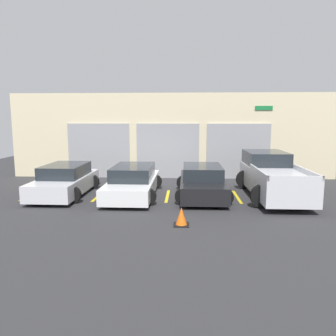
{
  "coord_description": "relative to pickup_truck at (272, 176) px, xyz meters",
  "views": [
    {
      "loc": [
        0.7,
        -14.42,
        3.18
      ],
      "look_at": [
        0.0,
        -0.72,
        1.1
      ],
      "focal_mm": 35.0,
      "sensor_mm": 36.0,
      "label": 1
    }
  ],
  "objects": [
    {
      "name": "parking_stripe_far_right",
      "position": [
        1.43,
        -0.26,
        -0.83
      ],
      "size": [
        0.12,
        2.2,
        0.01
      ],
      "primitive_type": "cube",
      "color": "gold",
      "rests_on": "ground"
    },
    {
      "name": "shophouse_building",
      "position": [
        -4.3,
        4.24,
        1.39
      ],
      "size": [
        17.36,
        0.68,
        4.52
      ],
      "color": "beige",
      "rests_on": "ground"
    },
    {
      "name": "sedan_white",
      "position": [
        -5.72,
        -0.23,
        -0.25
      ],
      "size": [
        2.21,
        4.73,
        1.25
      ],
      "color": "white",
      "rests_on": "ground"
    },
    {
      "name": "ground_plane",
      "position": [
        -4.29,
        0.96,
        -0.83
      ],
      "size": [
        28.0,
        28.0,
        0.0
      ],
      "primitive_type": "plane",
      "color": "#2D2D30"
    },
    {
      "name": "parking_stripe_right",
      "position": [
        -1.43,
        -0.26,
        -0.83
      ],
      "size": [
        0.12,
        2.2,
        0.01
      ],
      "primitive_type": "cube",
      "color": "gold",
      "rests_on": "ground"
    },
    {
      "name": "traffic_cone",
      "position": [
        -3.68,
        -3.98,
        -0.58
      ],
      "size": [
        0.47,
        0.47,
        0.55
      ],
      "color": "black",
      "rests_on": "ground"
    },
    {
      "name": "van_right",
      "position": [
        -8.59,
        -0.24,
        -0.23
      ],
      "size": [
        2.16,
        4.25,
        1.28
      ],
      "color": "silver",
      "rests_on": "ground"
    },
    {
      "name": "sedan_side",
      "position": [
        -2.86,
        -0.24,
        -0.23
      ],
      "size": [
        2.17,
        4.28,
        1.27
      ],
      "color": "black",
      "rests_on": "ground"
    },
    {
      "name": "parking_stripe_centre",
      "position": [
        -4.29,
        -0.26,
        -0.83
      ],
      "size": [
        0.12,
        2.2,
        0.01
      ],
      "primitive_type": "cube",
      "color": "gold",
      "rests_on": "ground"
    },
    {
      "name": "parking_stripe_left",
      "position": [
        -7.16,
        -0.26,
        -0.83
      ],
      "size": [
        0.12,
        2.2,
        0.01
      ],
      "primitive_type": "cube",
      "color": "gold",
      "rests_on": "ground"
    },
    {
      "name": "pickup_truck",
      "position": [
        0.0,
        0.0,
        0.0
      ],
      "size": [
        2.46,
        5.26,
        1.73
      ],
      "color": "silver",
      "rests_on": "ground"
    },
    {
      "name": "parking_stripe_far_left",
      "position": [
        -10.02,
        -0.26,
        -0.83
      ],
      "size": [
        0.12,
        2.2,
        0.01
      ],
      "primitive_type": "cube",
      "color": "gold",
      "rests_on": "ground"
    }
  ]
}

